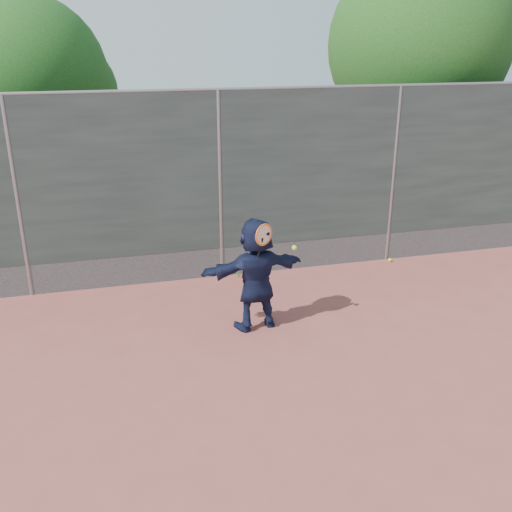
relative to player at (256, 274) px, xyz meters
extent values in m
plane|color=#9E4C42|center=(-0.10, -1.62, -0.77)|extent=(80.00, 80.00, 0.00)
imported|color=#141B39|center=(0.00, 0.00, 0.00)|extent=(1.49, 0.65, 1.55)
sphere|color=#C7E332|center=(2.91, 1.73, -0.74)|extent=(0.07, 0.07, 0.07)
cube|color=#38423D|center=(-0.10, 1.88, 0.98)|extent=(20.00, 0.04, 2.50)
cube|color=slate|center=(-0.10, 1.88, -0.52)|extent=(20.00, 0.03, 0.50)
cylinder|color=gray|center=(-0.10, 1.88, 2.23)|extent=(20.00, 0.05, 0.05)
cylinder|color=gray|center=(-3.10, 1.88, 0.73)|extent=(0.06, 0.06, 3.00)
cylinder|color=gray|center=(-0.10, 1.88, 0.73)|extent=(0.06, 0.06, 3.00)
cylinder|color=gray|center=(2.90, 1.88, 0.73)|extent=(0.06, 0.06, 3.00)
torus|color=orange|center=(0.05, -0.20, 0.62)|extent=(0.27, 0.17, 0.29)
cylinder|color=beige|center=(0.05, -0.20, 0.62)|extent=(0.22, 0.13, 0.25)
cylinder|color=black|center=(0.00, -0.18, 0.42)|extent=(0.09, 0.13, 0.33)
sphere|color=#C7E332|center=(0.49, -0.10, 0.37)|extent=(0.07, 0.07, 0.07)
cylinder|color=#382314|center=(4.40, 4.08, 0.53)|extent=(0.28, 0.28, 2.60)
sphere|color=#23561C|center=(4.40, 4.08, 2.82)|extent=(3.60, 3.60, 3.60)
sphere|color=#23561C|center=(5.12, 4.28, 2.46)|extent=(2.52, 2.52, 2.52)
cylinder|color=#382314|center=(-3.10, 4.88, 0.33)|extent=(0.28, 0.28, 2.20)
sphere|color=#23561C|center=(-3.10, 4.88, 2.25)|extent=(3.00, 3.00, 3.00)
sphere|color=#23561C|center=(-2.50, 5.08, 1.95)|extent=(2.10, 2.10, 2.10)
cone|color=#387226|center=(0.15, 1.76, -0.64)|extent=(0.03, 0.03, 0.26)
cone|color=#387226|center=(0.45, 1.78, -0.62)|extent=(0.03, 0.03, 0.30)
cone|color=#387226|center=(-0.20, 1.74, -0.66)|extent=(0.03, 0.03, 0.22)
camera|label=1|loc=(-1.77, -6.76, 2.94)|focal=40.00mm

